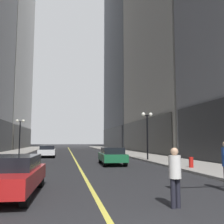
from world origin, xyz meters
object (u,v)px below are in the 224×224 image
at_px(car_green, 112,155).
at_px(fire_hydrant_right, 191,163).
at_px(street_lamp_right_mid, 147,125).
at_px(car_white, 47,151).
at_px(car_red, 9,174).
at_px(street_lamp_left_far, 20,129).
at_px(pedestrian_in_white_shirt, 175,173).

xyz_separation_m(car_green, fire_hydrant_right, (4.33, -4.23, -0.32)).
xyz_separation_m(street_lamp_right_mid, fire_hydrant_right, (0.50, -7.20, -2.86)).
height_order(car_green, car_white, same).
bearing_deg(car_red, street_lamp_left_far, 98.59).
relative_size(car_red, street_lamp_right_mid, 1.04).
relative_size(pedestrian_in_white_shirt, street_lamp_left_far, 0.37).
bearing_deg(car_green, car_red, -117.77).
xyz_separation_m(car_green, street_lamp_right_mid, (3.83, 2.98, 2.54)).
bearing_deg(street_lamp_right_mid, car_green, -142.14).
relative_size(car_green, street_lamp_left_far, 0.99).
relative_size(street_lamp_right_mid, fire_hydrant_right, 5.54).
bearing_deg(street_lamp_right_mid, fire_hydrant_right, -86.03).
distance_m(street_lamp_left_far, fire_hydrant_right, 22.13).
bearing_deg(car_white, car_red, -89.79).
relative_size(car_green, fire_hydrant_right, 5.49).
height_order(car_red, street_lamp_left_far, street_lamp_left_far).
height_order(car_red, car_white, same).
relative_size(street_lamp_left_far, street_lamp_right_mid, 1.00).
distance_m(car_green, car_white, 11.87).
bearing_deg(pedestrian_in_white_shirt, street_lamp_left_far, 107.89).
distance_m(car_red, street_lamp_right_mid, 16.37).
relative_size(car_red, pedestrian_in_white_shirt, 2.79).
bearing_deg(street_lamp_right_mid, car_white, 141.03).
xyz_separation_m(car_white, street_lamp_right_mid, (9.32, -7.54, 2.54)).
height_order(pedestrian_in_white_shirt, street_lamp_left_far, street_lamp_left_far).
relative_size(car_green, car_white, 0.95).
height_order(pedestrian_in_white_shirt, fire_hydrant_right, pedestrian_in_white_shirt).
height_order(car_white, street_lamp_left_far, street_lamp_left_far).
bearing_deg(street_lamp_left_far, car_green, -55.84).
height_order(car_white, street_lamp_right_mid, street_lamp_right_mid).
height_order(street_lamp_right_mid, fire_hydrant_right, street_lamp_right_mid).
height_order(car_red, fire_hydrant_right, car_red).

